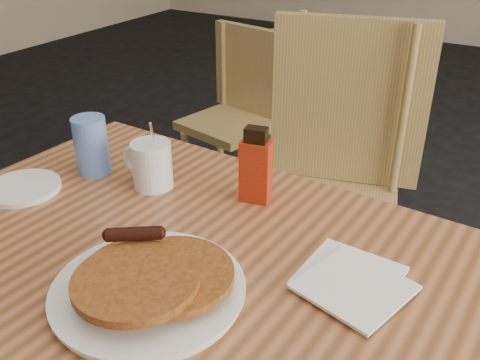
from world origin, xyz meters
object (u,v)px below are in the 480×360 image
at_px(chair_wall_extra, 238,101).
at_px(blue_tumbler, 91,146).
at_px(pancake_plate, 149,283).
at_px(chair_main_far, 331,164).
at_px(main_table, 185,269).
at_px(coffee_mug, 151,164).
at_px(syrup_bottle, 256,168).

xyz_separation_m(chair_wall_extra, blue_tumbler, (0.34, -1.23, 0.34)).
height_order(chair_wall_extra, pancake_plate, pancake_plate).
bearing_deg(chair_main_far, pancake_plate, -103.87).
bearing_deg(chair_main_far, blue_tumbler, -138.08).
relative_size(chair_main_far, chair_wall_extra, 1.27).
xyz_separation_m(main_table, pancake_plate, (0.03, -0.13, 0.07)).
bearing_deg(coffee_mug, chair_main_far, 72.17).
height_order(chair_main_far, syrup_bottle, chair_main_far).
bearing_deg(chair_main_far, chair_wall_extra, 122.68).
distance_m(main_table, syrup_bottle, 0.26).
bearing_deg(chair_main_far, syrup_bottle, -103.34).
xyz_separation_m(main_table, coffee_mug, (-0.21, 0.17, 0.10)).
xyz_separation_m(syrup_bottle, blue_tumbler, (-0.39, -0.08, -0.01)).
bearing_deg(syrup_bottle, pancake_plate, -101.25).
distance_m(pancake_plate, syrup_bottle, 0.36).
distance_m(chair_main_far, coffee_mug, 0.63).
relative_size(chair_main_far, syrup_bottle, 6.16).
height_order(chair_wall_extra, syrup_bottle, syrup_bottle).
xyz_separation_m(chair_wall_extra, syrup_bottle, (0.73, -1.15, 0.35)).
height_order(pancake_plate, syrup_bottle, syrup_bottle).
bearing_deg(syrup_bottle, chair_main_far, 80.03).
bearing_deg(pancake_plate, chair_main_far, 91.15).
xyz_separation_m(chair_main_far, chair_wall_extra, (-0.72, 0.65, -0.14)).
distance_m(chair_wall_extra, coffee_mug, 1.35).
bearing_deg(chair_wall_extra, coffee_mug, -55.84).
relative_size(pancake_plate, blue_tumbler, 2.34).
height_order(coffee_mug, blue_tumbler, coffee_mug).
xyz_separation_m(chair_wall_extra, pancake_plate, (0.73, -1.51, 0.29)).
bearing_deg(coffee_mug, blue_tumbler, -170.98).
bearing_deg(coffee_mug, syrup_bottle, 18.57).
bearing_deg(blue_tumbler, main_table, -22.21).
height_order(pancake_plate, coffee_mug, coffee_mug).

